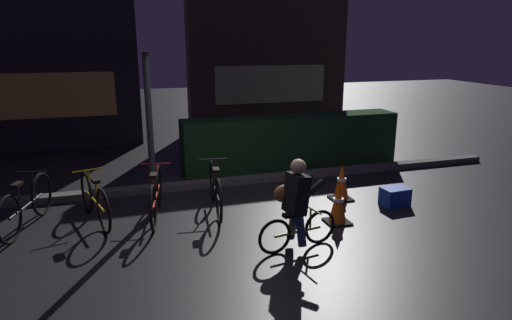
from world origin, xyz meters
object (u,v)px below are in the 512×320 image
(parked_bike_center_left, at_px, (156,195))
(cyclist, at_px, (296,204))
(traffic_cone_far, at_px, (342,183))
(blue_crate, at_px, (395,196))
(street_post, at_px, (150,135))
(parked_bike_left_mid, at_px, (95,200))
(parked_bike_center_right, at_px, (215,189))
(parked_bike_leftmost, at_px, (26,205))
(traffic_cone_near, at_px, (338,203))

(parked_bike_center_left, distance_m, cyclist, 2.36)
(traffic_cone_far, xyz_separation_m, blue_crate, (0.74, -0.51, -0.16))
(street_post, bearing_deg, parked_bike_center_left, -86.44)
(parked_bike_left_mid, relative_size, cyclist, 1.30)
(parked_bike_center_right, xyz_separation_m, traffic_cone_far, (2.20, -0.15, -0.05))
(parked_bike_leftmost, relative_size, traffic_cone_near, 2.56)
(parked_bike_leftmost, height_order, blue_crate, parked_bike_leftmost)
(traffic_cone_far, bearing_deg, parked_bike_center_left, 177.40)
(street_post, distance_m, traffic_cone_far, 3.33)
(cyclist, bearing_deg, parked_bike_left_mid, 136.12)
(parked_bike_leftmost, bearing_deg, cyclist, -101.64)
(street_post, height_order, traffic_cone_far, street_post)
(cyclist, bearing_deg, parked_bike_leftmost, 143.13)
(parked_bike_left_mid, xyz_separation_m, parked_bike_center_right, (1.85, -0.09, 0.01))
(parked_bike_center_right, bearing_deg, street_post, 82.34)
(parked_bike_leftmost, distance_m, cyclist, 3.97)
(traffic_cone_near, bearing_deg, parked_bike_center_right, 147.57)
(parked_bike_leftmost, height_order, parked_bike_left_mid, parked_bike_leftmost)
(parked_bike_left_mid, bearing_deg, traffic_cone_near, -123.86)
(parked_bike_leftmost, height_order, parked_bike_center_left, parked_bike_center_left)
(parked_bike_leftmost, height_order, cyclist, cyclist)
(blue_crate, bearing_deg, parked_bike_center_right, 167.41)
(street_post, height_order, cyclist, street_post)
(parked_bike_leftmost, relative_size, traffic_cone_far, 2.60)
(street_post, height_order, parked_bike_center_left, street_post)
(parked_bike_center_left, bearing_deg, street_post, 13.64)
(parked_bike_left_mid, relative_size, blue_crate, 3.68)
(traffic_cone_far, bearing_deg, parked_bike_center_right, 176.21)
(parked_bike_center_left, height_order, cyclist, cyclist)
(parked_bike_center_right, bearing_deg, parked_bike_center_left, 96.73)
(parked_bike_leftmost, xyz_separation_m, traffic_cone_far, (5.01, -0.30, -0.05))
(parked_bike_center_left, bearing_deg, parked_bike_leftmost, 95.37)
(parked_bike_center_right, height_order, traffic_cone_near, parked_bike_center_right)
(parked_bike_leftmost, xyz_separation_m, traffic_cone_near, (4.47, -1.21, -0.04))
(parked_bike_left_mid, distance_m, parked_bike_center_left, 0.91)
(blue_crate, relative_size, cyclist, 0.35)
(traffic_cone_far, xyz_separation_m, cyclist, (-1.48, -1.52, 0.32))
(traffic_cone_near, bearing_deg, parked_bike_center_left, 157.99)
(traffic_cone_near, bearing_deg, blue_crate, 17.38)
(parked_bike_leftmost, distance_m, traffic_cone_far, 5.02)
(street_post, height_order, traffic_cone_near, street_post)
(parked_bike_left_mid, xyz_separation_m, cyclist, (2.57, -1.75, 0.28))
(parked_bike_center_right, bearing_deg, traffic_cone_near, -115.86)
(street_post, distance_m, parked_bike_center_left, 0.94)
(parked_bike_center_left, relative_size, traffic_cone_far, 2.69)
(blue_crate, xyz_separation_m, cyclist, (-2.22, -1.01, 0.48))
(parked_bike_leftmost, bearing_deg, traffic_cone_far, -77.76)
(parked_bike_leftmost, distance_m, parked_bike_center_left, 1.87)
(parked_bike_center_left, bearing_deg, parked_bike_center_right, -79.76)
(parked_bike_center_left, bearing_deg, parked_bike_left_mid, 94.41)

